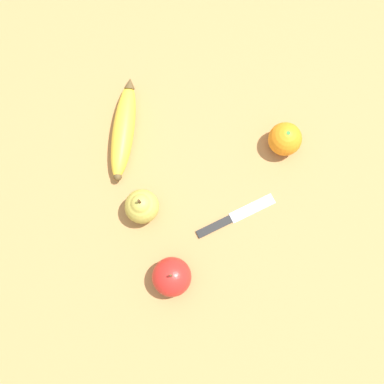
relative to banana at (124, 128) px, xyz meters
The scene contains 6 objects.
ground_plane 0.15m from the banana, 88.31° to the left, with size 3.00×3.00×0.00m, color #A87A47.
banana is the anchor object (origin of this frame).
orange 0.33m from the banana, 118.56° to the left, with size 0.07×0.07×0.07m.
pear 0.18m from the banana, 47.61° to the left, with size 0.07×0.07×0.09m.
apple 0.32m from the banana, 52.08° to the left, with size 0.08×0.08×0.08m.
paring_knife 0.29m from the banana, 83.84° to the left, with size 0.16×0.10×0.01m.
Camera 1 is at (0.21, 0.16, 0.90)m, focal length 42.00 mm.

